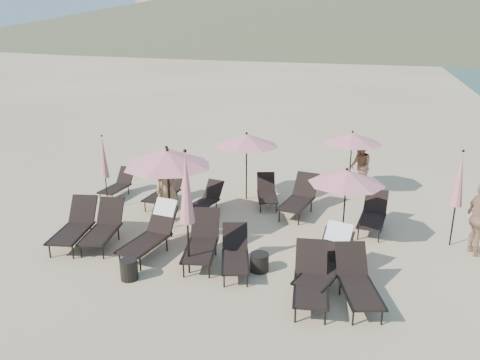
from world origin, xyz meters
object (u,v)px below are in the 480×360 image
(lounger_12, at_px, (311,279))
(beachgoer_c, at_px, (480,219))
(umbrella_closed_0, at_px, (186,189))
(side_table_1, at_px, (259,262))
(lounger_5, at_px, (357,281))
(lounger_8, at_px, (206,199))
(lounger_9, at_px, (267,192))
(lounger_11, at_px, (373,215))
(side_table_0, at_px, (129,269))
(lounger_0, at_px, (103,227))
(umbrella_open_1, at_px, (168,159))
(umbrella_closed_1, at_px, (459,180))
(umbrella_open_0, at_px, (167,156))
(umbrella_open_4, at_px, (352,138))
(lounger_2, at_px, (202,241))
(lounger_13, at_px, (75,225))
(lounger_1, at_px, (152,231))
(umbrella_open_3, at_px, (247,140))
(lounger_3, at_px, (235,253))
(lounger_10, at_px, (299,197))
(umbrella_open_2, at_px, (346,177))
(lounger_7, at_px, (165,190))
(umbrella_closed_2, at_px, (104,158))
(lounger_4, at_px, (327,260))
(beachgoer_a, at_px, (167,190))
(lounger_6, at_px, (118,184))
(beachgoer_b, at_px, (360,167))

(lounger_12, xyz_separation_m, beachgoer_c, (3.48, 3.27, 0.45))
(umbrella_closed_0, bearing_deg, side_table_1, 21.72)
(lounger_12, bearing_deg, lounger_5, 4.59)
(lounger_8, distance_m, lounger_9, 1.97)
(lounger_11, xyz_separation_m, side_table_0, (-4.93, -4.39, -0.21))
(lounger_0, bearing_deg, beachgoer_c, 1.83)
(lounger_5, distance_m, umbrella_open_1, 5.45)
(lounger_0, distance_m, umbrella_closed_1, 8.89)
(umbrella_open_0, bearing_deg, lounger_11, 16.43)
(umbrella_open_4, bearing_deg, lounger_2, -115.04)
(umbrella_open_0, xyz_separation_m, umbrella_closed_1, (7.25, 1.17, -0.32))
(lounger_13, relative_size, umbrella_open_4, 0.91)
(lounger_1, height_order, umbrella_open_3, umbrella_open_3)
(lounger_0, bearing_deg, umbrella_open_3, 48.09)
(lounger_3, bearing_deg, umbrella_open_0, 125.79)
(lounger_5, xyz_separation_m, umbrella_open_3, (-3.87, 5.13, 1.49))
(lounger_10, height_order, umbrella_open_0, umbrella_open_0)
(lounger_0, distance_m, lounger_2, 2.72)
(umbrella_open_3, bearing_deg, beachgoer_c, -17.86)
(lounger_11, height_order, umbrella_open_3, umbrella_open_3)
(umbrella_open_3, distance_m, beachgoer_c, 6.87)
(umbrella_closed_0, bearing_deg, lounger_1, 150.91)
(lounger_13, xyz_separation_m, side_table_1, (4.86, 0.03, -0.28))
(umbrella_open_0, relative_size, umbrella_open_3, 1.06)
(lounger_10, relative_size, umbrella_open_4, 0.91)
(umbrella_open_2, bearing_deg, umbrella_open_4, 93.06)
(lounger_9, height_order, lounger_10, lounger_10)
(umbrella_open_1, bearing_deg, lounger_7, 119.60)
(lounger_1, xyz_separation_m, umbrella_open_3, (1.05, 4.37, 1.40))
(lounger_3, relative_size, lounger_5, 0.92)
(lounger_10, height_order, umbrella_closed_2, umbrella_closed_2)
(lounger_4, bearing_deg, lounger_2, -168.71)
(lounger_11, bearing_deg, beachgoer_a, -163.85)
(lounger_0, relative_size, lounger_6, 1.25)
(umbrella_closed_0, xyz_separation_m, beachgoer_c, (6.25, 2.99, -1.08))
(lounger_2, xyz_separation_m, lounger_3, (0.90, -0.24, -0.07))
(umbrella_open_0, bearing_deg, umbrella_open_3, 65.72)
(lounger_4, distance_m, umbrella_open_0, 5.04)
(lounger_1, xyz_separation_m, lounger_7, (-1.23, 3.14, -0.09))
(lounger_4, xyz_separation_m, lounger_12, (-0.22, -0.79, -0.08))
(side_table_1, xyz_separation_m, beachgoer_c, (4.78, 2.41, 0.71))
(lounger_1, height_order, lounger_6, lounger_1)
(lounger_13, bearing_deg, lounger_0, 2.07)
(umbrella_open_1, distance_m, side_table_1, 3.49)
(lounger_0, relative_size, side_table_0, 3.98)
(lounger_2, distance_m, umbrella_closed_1, 6.40)
(lounger_7, relative_size, beachgoer_b, 0.98)
(lounger_13, xyz_separation_m, beachgoer_c, (9.64, 2.44, 0.43))
(lounger_8, bearing_deg, lounger_9, 46.84)
(umbrella_open_1, distance_m, umbrella_open_3, 3.59)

